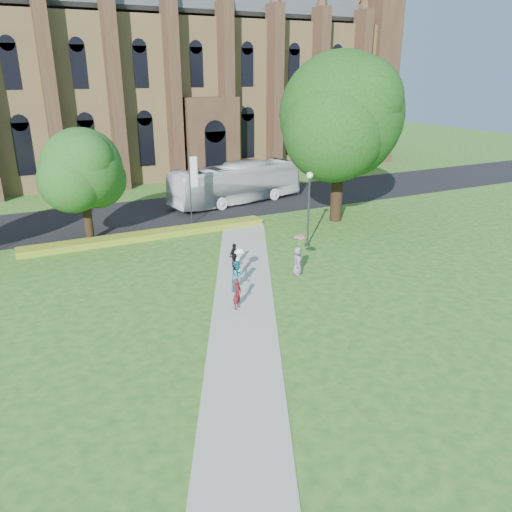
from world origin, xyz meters
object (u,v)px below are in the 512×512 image
large_tree (341,116)px  tour_coach (236,183)px  streetlamp (309,200)px  pedestrian_0 (237,294)px

large_tree → tour_coach: large_tree is taller
streetlamp → tour_coach: (0.61, 13.53, -1.45)m
streetlamp → large_tree: bearing=39.3°
large_tree → pedestrian_0: bearing=-140.8°
tour_coach → pedestrian_0: tour_coach is taller
tour_coach → pedestrian_0: size_ratio=8.02×
large_tree → tour_coach: (-4.89, 9.03, -6.52)m
tour_coach → pedestrian_0: (-9.13, -20.45, -0.99)m
streetlamp → pedestrian_0: streetlamp is taller
tour_coach → pedestrian_0: 22.42m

